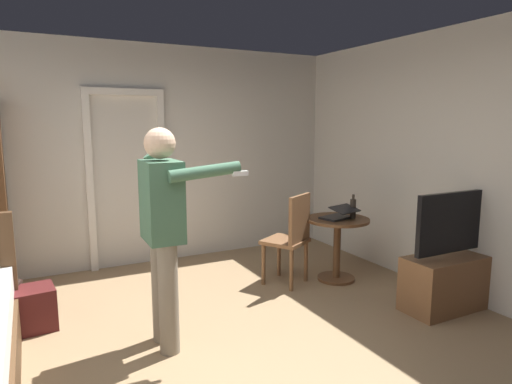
{
  "coord_description": "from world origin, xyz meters",
  "views": [
    {
      "loc": [
        -1.0,
        -2.77,
        1.74
      ],
      "look_at": [
        0.68,
        0.48,
        1.16
      ],
      "focal_mm": 31.08,
      "sensor_mm": 36.0,
      "label": 1
    }
  ],
  "objects_px": {
    "suitcase_dark": "(23,311)",
    "tv_flatscreen": "(451,274)",
    "side_table": "(337,238)",
    "bottle_on_table": "(353,208)",
    "laptop": "(339,214)",
    "wooden_chair": "(291,235)",
    "person_blue_shirt": "(164,224)"
  },
  "relations": [
    {
      "from": "tv_flatscreen",
      "to": "wooden_chair",
      "type": "height_order",
      "value": "tv_flatscreen"
    },
    {
      "from": "side_table",
      "to": "bottle_on_table",
      "type": "xyz_separation_m",
      "value": [
        0.14,
        -0.08,
        0.34
      ]
    },
    {
      "from": "laptop",
      "to": "bottle_on_table",
      "type": "relative_size",
      "value": 1.5
    },
    {
      "from": "wooden_chair",
      "to": "person_blue_shirt",
      "type": "relative_size",
      "value": 0.58
    },
    {
      "from": "laptop",
      "to": "suitcase_dark",
      "type": "xyz_separation_m",
      "value": [
        -3.08,
        0.25,
        -0.57
      ]
    },
    {
      "from": "laptop",
      "to": "wooden_chair",
      "type": "bearing_deg",
      "value": 163.15
    },
    {
      "from": "wooden_chair",
      "to": "person_blue_shirt",
      "type": "xyz_separation_m",
      "value": [
        -1.57,
        -0.7,
        0.44
      ]
    },
    {
      "from": "tv_flatscreen",
      "to": "suitcase_dark",
      "type": "relative_size",
      "value": 2.26
    },
    {
      "from": "laptop",
      "to": "bottle_on_table",
      "type": "xyz_separation_m",
      "value": [
        0.16,
        -0.04,
        0.06
      ]
    },
    {
      "from": "side_table",
      "to": "bottle_on_table",
      "type": "bearing_deg",
      "value": -29.74
    },
    {
      "from": "wooden_chair",
      "to": "bottle_on_table",
      "type": "bearing_deg",
      "value": -16.05
    },
    {
      "from": "tv_flatscreen",
      "to": "side_table",
      "type": "xyz_separation_m",
      "value": [
        -0.48,
        1.1,
        0.14
      ]
    },
    {
      "from": "tv_flatscreen",
      "to": "side_table",
      "type": "height_order",
      "value": "tv_flatscreen"
    },
    {
      "from": "bottle_on_table",
      "to": "side_table",
      "type": "bearing_deg",
      "value": 150.26
    },
    {
      "from": "wooden_chair",
      "to": "suitcase_dark",
      "type": "distance_m",
      "value": 2.6
    },
    {
      "from": "bottle_on_table",
      "to": "tv_flatscreen",
      "type": "bearing_deg",
      "value": -71.6
    },
    {
      "from": "side_table",
      "to": "laptop",
      "type": "xyz_separation_m",
      "value": [
        -0.02,
        -0.04,
        0.28
      ]
    },
    {
      "from": "wooden_chair",
      "to": "tv_flatscreen",
      "type": "bearing_deg",
      "value": -50.37
    },
    {
      "from": "side_table",
      "to": "suitcase_dark",
      "type": "relative_size",
      "value": 1.42
    },
    {
      "from": "laptop",
      "to": "person_blue_shirt",
      "type": "bearing_deg",
      "value": -165.33
    },
    {
      "from": "tv_flatscreen",
      "to": "suitcase_dark",
      "type": "xyz_separation_m",
      "value": [
        -3.58,
        1.31,
        -0.15
      ]
    },
    {
      "from": "side_table",
      "to": "person_blue_shirt",
      "type": "distance_m",
      "value": 2.23
    },
    {
      "from": "tv_flatscreen",
      "to": "bottle_on_table",
      "type": "xyz_separation_m",
      "value": [
        -0.34,
        1.02,
        0.48
      ]
    },
    {
      "from": "suitcase_dark",
      "to": "tv_flatscreen",
      "type": "bearing_deg",
      "value": -25.27
    },
    {
      "from": "wooden_chair",
      "to": "suitcase_dark",
      "type": "height_order",
      "value": "wooden_chair"
    },
    {
      "from": "tv_flatscreen",
      "to": "suitcase_dark",
      "type": "distance_m",
      "value": 3.82
    },
    {
      "from": "tv_flatscreen",
      "to": "wooden_chair",
      "type": "xyz_separation_m",
      "value": [
        -1.01,
        1.21,
        0.21
      ]
    },
    {
      "from": "tv_flatscreen",
      "to": "person_blue_shirt",
      "type": "bearing_deg",
      "value": 168.6
    },
    {
      "from": "side_table",
      "to": "person_blue_shirt",
      "type": "relative_size",
      "value": 0.41
    },
    {
      "from": "tv_flatscreen",
      "to": "bottle_on_table",
      "type": "relative_size",
      "value": 4.2
    },
    {
      "from": "tv_flatscreen",
      "to": "suitcase_dark",
      "type": "bearing_deg",
      "value": 159.91
    },
    {
      "from": "bottle_on_table",
      "to": "suitcase_dark",
      "type": "height_order",
      "value": "bottle_on_table"
    }
  ]
}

